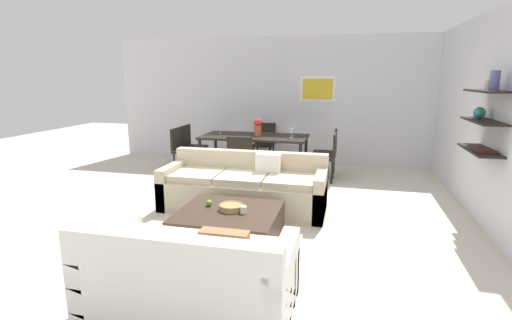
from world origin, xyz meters
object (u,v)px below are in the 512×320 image
Objects in this scene: dining_chair_left_near at (182,147)px; dining_chair_head at (264,141)px; apple_on_coffee_table at (209,203)px; dining_chair_right_far at (329,149)px; dining_chair_left_far at (191,143)px; dining_chair_foot at (242,158)px; loveseat_white at (190,277)px; candle_jar at (243,210)px; dining_chair_right_near at (328,154)px; sofa_beige at (245,188)px; dining_table at (254,139)px; coffee_table at (229,226)px; centerpiece_vase at (258,126)px; wine_glass_right_far at (293,130)px; decorative_bowl at (231,207)px; wine_glass_right_near at (291,131)px; wine_glass_left_far at (220,128)px.

dining_chair_head is at bearing 38.65° from dining_chair_left_near.
dining_chair_right_far reaches higher than apple_on_coffee_table.
dining_chair_left_far is 1.57m from dining_chair_head.
dining_chair_foot is at bearing -90.00° from dining_chair_head.
loveseat_white is at bearing -100.03° from dining_chair_right_far.
dining_chair_left_near reaches higher than candle_jar.
dining_chair_left_near reaches higher than loveseat_white.
dining_chair_right_near is (0.74, 2.99, 0.08)m from candle_jar.
sofa_beige is 2.63× the size of dining_chair_head.
apple_on_coffee_table is 0.04× the size of dining_table.
dining_table reaches higher than coffee_table.
centerpiece_vase is at bearing 96.56° from loveseat_white.
wine_glass_right_far is 0.68m from centerpiece_vase.
decorative_bowl is 4.08m from dining_chair_head.
wine_glass_right_far reaches higher than loveseat_white.
centerpiece_vase is (-0.67, 0.18, 0.05)m from wine_glass_right_near.
dining_chair_right_near is at bearing 78.94° from loveseat_white.
dining_table is 0.25m from centerpiece_vase.
dining_chair_foot reaches higher than loveseat_white.
dining_chair_left_far is at bearing 90.00° from dining_chair_left_near.
sofa_beige is 2.63× the size of dining_chair_right_far.
apple_on_coffee_table is 0.44× the size of wine_glass_right_far.
candle_jar is at bearing -103.98° from dining_chair_right_near.
wine_glass_left_far is (-1.41, 3.34, 0.44)m from candle_jar.
apple_on_coffee_table is at bearing 159.86° from coffee_table.
candle_jar is at bearing -102.21° from dining_chair_right_far.
dining_chair_left_near is at bearing 134.94° from sofa_beige.
dining_table is 2.30× the size of dining_chair_head.
coffee_table is (0.14, -1.18, -0.10)m from sofa_beige.
apple_on_coffee_table is at bearing -110.04° from dining_chair_right_far.
candle_jar is 0.48m from apple_on_coffee_table.
wine_glass_right_near is (0.22, 3.02, 0.46)m from decorative_bowl.
dining_table is 0.76m from wine_glass_right_far.
sofa_beige is at bearing 82.76° from apple_on_coffee_table.
centerpiece_vase is (-0.29, 2.05, 0.64)m from sofa_beige.
wine_glass_right_near is at bearing 2.70° from dining_chair_left_near.
dining_chair_head is 1.00× the size of dining_chair_left_near.
loveseat_white reaches higher than dining_table.
dining_chair_foot is 1.57m from dining_chair_left_near.
dining_table is 0.76m from wine_glass_left_far.
dining_chair_right_near is at bearing 58.96° from sofa_beige.
candle_jar is at bearing -13.08° from coffee_table.
dining_chair_right_far is 2.66× the size of centerpiece_vase.
coffee_table is at bearing -94.25° from wine_glass_right_far.
candle_jar is at bearing -25.09° from decorative_bowl.
dining_chair_left_far is at bearing 141.35° from dining_chair_foot.
dining_chair_head and dining_chair_left_near have the same top height.
dining_chair_head is (-0.51, 4.05, 0.09)m from decorative_bowl.
coffee_table is 3.54m from dining_chair_right_far.
loveseat_white is 4.36m from dining_chair_right_near.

